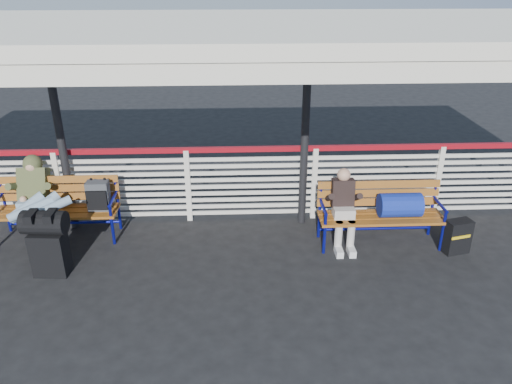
{
  "coord_description": "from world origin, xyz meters",
  "views": [
    {
      "loc": [
        0.75,
        -5.33,
        3.78
      ],
      "look_at": [
        1.03,
        1.0,
        0.88
      ],
      "focal_mm": 35.0,
      "sensor_mm": 36.0,
      "label": 1
    }
  ],
  "objects_px": {
    "bench_left": "(69,201)",
    "traveler_man": "(36,202)",
    "luggage_stack": "(48,241)",
    "suitcase_side": "(457,236)",
    "companion_person": "(344,208)",
    "bench_right": "(390,207)"
  },
  "relations": [
    {
      "from": "luggage_stack",
      "to": "companion_person",
      "type": "relative_size",
      "value": 0.81
    },
    {
      "from": "traveler_man",
      "to": "suitcase_side",
      "type": "xyz_separation_m",
      "value": [
        5.96,
        -0.38,
        -0.49
      ]
    },
    {
      "from": "bench_left",
      "to": "suitcase_side",
      "type": "height_order",
      "value": "bench_left"
    },
    {
      "from": "bench_left",
      "to": "traveler_man",
      "type": "relative_size",
      "value": 1.1
    },
    {
      "from": "traveler_man",
      "to": "suitcase_side",
      "type": "relative_size",
      "value": 3.26
    },
    {
      "from": "luggage_stack",
      "to": "traveler_man",
      "type": "relative_size",
      "value": 0.57
    },
    {
      "from": "bench_right",
      "to": "traveler_man",
      "type": "xyz_separation_m",
      "value": [
        -5.04,
        0.08,
        0.14
      ]
    },
    {
      "from": "bench_left",
      "to": "companion_person",
      "type": "relative_size",
      "value": 1.57
    },
    {
      "from": "traveler_man",
      "to": "companion_person",
      "type": "height_order",
      "value": "traveler_man"
    },
    {
      "from": "luggage_stack",
      "to": "bench_right",
      "type": "relative_size",
      "value": 0.52
    },
    {
      "from": "luggage_stack",
      "to": "bench_left",
      "type": "height_order",
      "value": "luggage_stack"
    },
    {
      "from": "suitcase_side",
      "to": "companion_person",
      "type": "bearing_deg",
      "value": 155.2
    },
    {
      "from": "luggage_stack",
      "to": "suitcase_side",
      "type": "bearing_deg",
      "value": 7.74
    },
    {
      "from": "traveler_man",
      "to": "companion_person",
      "type": "xyz_separation_m",
      "value": [
        4.36,
        -0.09,
        -0.15
      ]
    },
    {
      "from": "traveler_man",
      "to": "companion_person",
      "type": "relative_size",
      "value": 1.43
    },
    {
      "from": "bench_right",
      "to": "suitcase_side",
      "type": "xyz_separation_m",
      "value": [
        0.92,
        -0.3,
        -0.35
      ]
    },
    {
      "from": "bench_left",
      "to": "bench_right",
      "type": "relative_size",
      "value": 1.0
    },
    {
      "from": "bench_left",
      "to": "bench_right",
      "type": "distance_m",
      "value": 4.72
    },
    {
      "from": "bench_right",
      "to": "traveler_man",
      "type": "height_order",
      "value": "traveler_man"
    },
    {
      "from": "bench_right",
      "to": "traveler_man",
      "type": "bearing_deg",
      "value": 179.07
    },
    {
      "from": "bench_right",
      "to": "traveler_man",
      "type": "distance_m",
      "value": 5.04
    },
    {
      "from": "bench_left",
      "to": "suitcase_side",
      "type": "xyz_separation_m",
      "value": [
        5.62,
        -0.73,
        -0.34
      ]
    }
  ]
}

